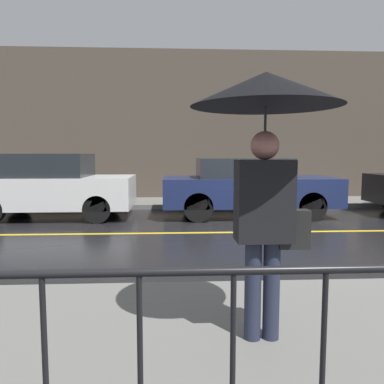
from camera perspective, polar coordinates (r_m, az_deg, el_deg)
ground_plane at (r=7.90m, az=11.27°, el=-6.01°), size 80.00×80.00×0.00m
sidewalk_far at (r=12.06m, az=6.24°, el=-1.58°), size 28.00×1.96×0.14m
lane_marking at (r=7.90m, az=11.27°, el=-5.98°), size 25.20×0.12×0.01m
building_storefront at (r=13.11m, az=5.56°, el=9.85°), size 28.00×0.30×5.09m
pedestrian at (r=2.91m, az=11.19°, el=10.21°), size 1.14×1.14×2.07m
car_white at (r=10.03m, az=-20.49°, el=0.89°), size 3.92×1.82×1.61m
car_navy at (r=9.76m, az=8.44°, el=0.87°), size 4.41×1.79×1.50m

